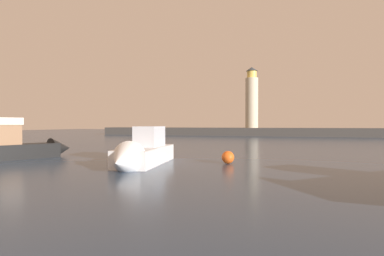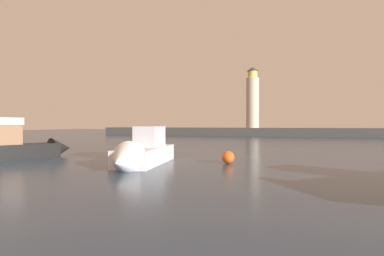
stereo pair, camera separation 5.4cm
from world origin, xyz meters
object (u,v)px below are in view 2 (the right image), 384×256
(motorboat_3, at_px, (141,153))
(mooring_buoy, at_px, (228,157))
(lighthouse, at_px, (253,99))
(motorboat_0, at_px, (28,146))

(motorboat_3, height_order, mooring_buoy, motorboat_3)
(lighthouse, distance_m, motorboat_0, 52.17)
(lighthouse, bearing_deg, motorboat_0, -99.70)
(mooring_buoy, bearing_deg, motorboat_3, -151.30)
(mooring_buoy, bearing_deg, lighthouse, 96.55)
(lighthouse, bearing_deg, mooring_buoy, -83.45)
(lighthouse, height_order, motorboat_0, lighthouse)
(motorboat_3, distance_m, mooring_buoy, 5.38)
(mooring_buoy, bearing_deg, motorboat_0, -174.12)
(lighthouse, relative_size, mooring_buoy, 16.41)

